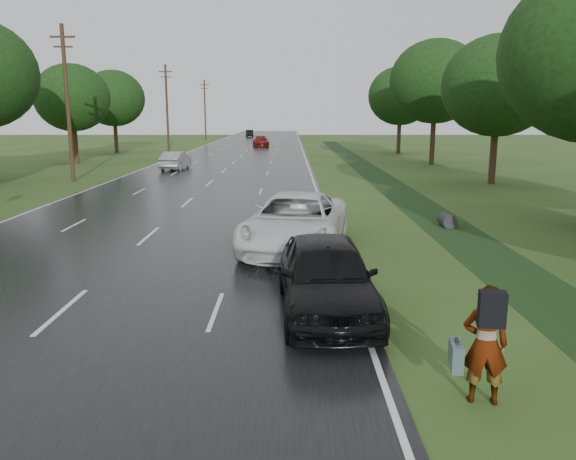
{
  "coord_description": "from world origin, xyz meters",
  "views": [
    {
      "loc": [
        5.18,
        -12.1,
        4.44
      ],
      "look_at": [
        5.14,
        3.01,
        1.3
      ],
      "focal_mm": 35.0,
      "sensor_mm": 36.0,
      "label": 1
    }
  ],
  "objects_px": {
    "dark_sedan": "(326,276)",
    "silver_sedan": "(176,160)",
    "pedestrian": "(484,343)",
    "white_pickup": "(296,222)"
  },
  "relations": [
    {
      "from": "pedestrian",
      "to": "white_pickup",
      "type": "bearing_deg",
      "value": -65.65
    },
    {
      "from": "pedestrian",
      "to": "silver_sedan",
      "type": "distance_m",
      "value": 38.96
    },
    {
      "from": "pedestrian",
      "to": "white_pickup",
      "type": "xyz_separation_m",
      "value": [
        -2.8,
        10.02,
        -0.04
      ]
    },
    {
      "from": "white_pickup",
      "to": "silver_sedan",
      "type": "xyz_separation_m",
      "value": [
        -9.35,
        26.99,
        -0.18
      ]
    },
    {
      "from": "pedestrian",
      "to": "dark_sedan",
      "type": "relative_size",
      "value": 0.38
    },
    {
      "from": "pedestrian",
      "to": "silver_sedan",
      "type": "xyz_separation_m",
      "value": [
        -12.15,
        37.01,
        -0.22
      ]
    },
    {
      "from": "dark_sedan",
      "to": "silver_sedan",
      "type": "bearing_deg",
      "value": 104.0
    },
    {
      "from": "white_pickup",
      "to": "silver_sedan",
      "type": "height_order",
      "value": "white_pickup"
    },
    {
      "from": "dark_sedan",
      "to": "silver_sedan",
      "type": "distance_m",
      "value": 34.57
    },
    {
      "from": "white_pickup",
      "to": "silver_sedan",
      "type": "relative_size",
      "value": 1.49
    }
  ]
}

